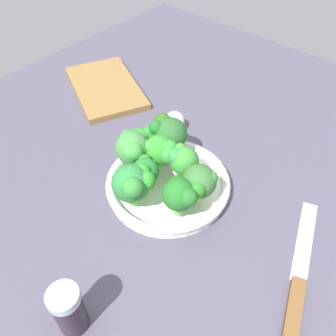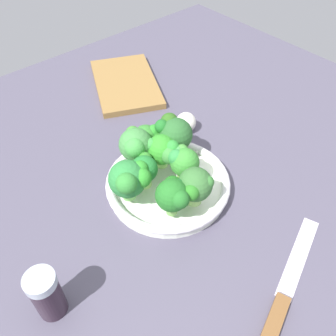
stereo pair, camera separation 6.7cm
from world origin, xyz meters
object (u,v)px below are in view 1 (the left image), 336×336
(broccoli_floret_1, at_px, (160,151))
(broccoli_floret_7, at_px, (180,194))
(knife, at_px, (298,281))
(garlic_bulb, at_px, (174,121))
(cutting_board, at_px, (106,88))
(broccoli_floret_3, at_px, (169,133))
(pepper_shaker, at_px, (69,310))
(broccoli_floret_4, at_px, (132,148))
(broccoli_floret_6, at_px, (142,139))
(broccoli_floret_2, at_px, (182,159))
(bowl, at_px, (168,184))
(broccoli_floret_5, at_px, (145,171))
(broccoli_floret_0, at_px, (199,183))
(broccoli_floret_8, at_px, (133,183))

(broccoli_floret_1, distance_m, broccoli_floret_7, 0.11)
(knife, xyz_separation_m, garlic_bulb, (0.39, -0.16, 0.02))
(broccoli_floret_1, height_order, cutting_board, broccoli_floret_1)
(broccoli_floret_3, xyz_separation_m, pepper_shaker, (-0.12, 0.34, -0.03))
(garlic_bulb, bearing_deg, broccoli_floret_7, 131.90)
(broccoli_floret_4, height_order, cutting_board, broccoli_floret_4)
(broccoli_floret_7, distance_m, pepper_shaker, 0.24)
(broccoli_floret_1, height_order, broccoli_floret_6, broccoli_floret_1)
(broccoli_floret_2, relative_size, knife, 0.26)
(broccoli_floret_7, bearing_deg, bowl, -34.63)
(broccoli_floret_1, bearing_deg, broccoli_floret_3, -68.81)
(knife, distance_m, garlic_bulb, 0.43)
(broccoli_floret_5, xyz_separation_m, pepper_shaker, (-0.09, 0.24, -0.02))
(broccoli_floret_6, bearing_deg, cutting_board, -27.02)
(broccoli_floret_3, height_order, garlic_bulb, broccoli_floret_3)
(broccoli_floret_6, height_order, pepper_shaker, pepper_shaker)
(broccoli_floret_5, relative_size, cutting_board, 0.26)
(broccoli_floret_0, height_order, broccoli_floret_1, broccoli_floret_0)
(bowl, bearing_deg, broccoli_floret_4, 14.63)
(broccoli_floret_7, height_order, knife, broccoli_floret_7)
(pepper_shaker, bearing_deg, broccoli_floret_8, -69.72)
(broccoli_floret_7, bearing_deg, broccoli_floret_3, -42.20)
(bowl, relative_size, broccoli_floret_5, 3.59)
(broccoli_floret_6, bearing_deg, broccoli_floret_1, 174.51)
(broccoli_floret_2, xyz_separation_m, knife, (-0.27, 0.04, -0.07))
(broccoli_floret_0, bearing_deg, broccoli_floret_6, -7.97)
(broccoli_floret_8, height_order, pepper_shaker, broccoli_floret_8)
(broccoli_floret_0, height_order, broccoli_floret_8, broccoli_floret_8)
(bowl, distance_m, broccoli_floret_7, 0.10)
(broccoli_floret_1, xyz_separation_m, broccoli_floret_3, (0.02, -0.04, 0.01))
(broccoli_floret_3, relative_size, pepper_shaker, 0.89)
(broccoli_floret_2, relative_size, cutting_board, 0.27)
(broccoli_floret_5, bearing_deg, broccoli_floret_3, -73.38)
(broccoli_floret_2, xyz_separation_m, cutting_board, (0.36, -0.13, -0.06))
(bowl, height_order, broccoli_floret_6, broccoli_floret_6)
(broccoli_floret_0, distance_m, broccoli_floret_8, 0.11)
(broccoli_floret_4, xyz_separation_m, pepper_shaker, (-0.14, 0.27, -0.03))
(broccoli_floret_0, xyz_separation_m, broccoli_floret_2, (0.06, -0.03, -0.00))
(broccoli_floret_3, relative_size, broccoli_floret_5, 1.24)
(bowl, relative_size, garlic_bulb, 5.20)
(broccoli_floret_5, height_order, cutting_board, broccoli_floret_5)
(broccoli_floret_1, relative_size, pepper_shaker, 0.78)
(broccoli_floret_6, xyz_separation_m, broccoli_floret_8, (-0.08, 0.10, 0.01))
(broccoli_floret_0, bearing_deg, broccoli_floret_5, 23.20)
(broccoli_floret_0, xyz_separation_m, broccoli_floret_1, (0.11, -0.02, -0.00))
(broccoli_floret_3, xyz_separation_m, broccoli_floret_7, (-0.11, 0.10, -0.00))
(broccoli_floret_2, bearing_deg, broccoli_floret_8, 77.76)
(broccoli_floret_0, bearing_deg, knife, 176.58)
(garlic_bulb, bearing_deg, broccoli_floret_2, 134.63)
(bowl, xyz_separation_m, broccoli_floret_6, (0.09, -0.02, 0.05))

